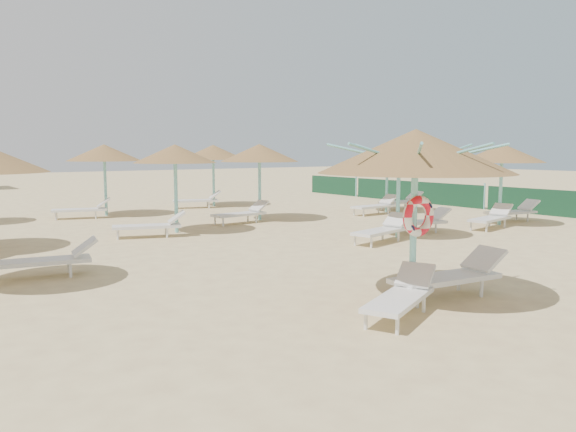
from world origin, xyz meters
TOP-DOWN VIEW (x-y plane):
  - ground at (0.00, 0.00)m, footprint 120.00×120.00m
  - main_palapa at (0.47, -0.13)m, footprint 3.16×3.16m
  - lounger_main_a at (-0.31, -0.63)m, footprint 1.93×1.29m
  - lounger_main_b at (1.24, -0.32)m, footprint 2.21×0.91m
  - palapa_field at (1.67, 9.95)m, footprint 20.96×14.08m
  - windbreak_fence at (14.00, 9.96)m, footprint 0.08×19.84m

SIDE VIEW (x-z plane):
  - ground at x=0.00m, z-range 0.00..0.00m
  - lounger_main_a at x=-0.31m, z-range -0.02..0.66m
  - lounger_main_b at x=1.24m, z-range -0.02..0.76m
  - windbreak_fence at x=14.00m, z-range -0.05..1.05m
  - palapa_field at x=1.67m, z-range 0.95..3.67m
  - main_palapa at x=0.47m, z-range 1.04..3.87m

